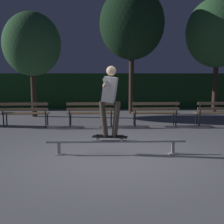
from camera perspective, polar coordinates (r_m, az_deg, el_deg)
name	(u,v)px	position (r m, az deg, el deg)	size (l,w,h in m)	color
ground_plane	(117,157)	(6.19, 1.00, -9.09)	(90.00, 90.00, 0.00)	gray
hedge_backdrop	(108,91)	(15.00, -0.73, 4.37)	(24.00, 1.20, 1.82)	#193D1E
grind_rail	(116,143)	(6.33, 0.91, -6.33)	(3.13, 0.18, 0.32)	#9E9EA3
skateboard	(110,137)	(6.29, -0.43, -5.10)	(0.80, 0.33, 0.09)	black
skateboarder	(110,95)	(6.15, -0.41, 3.43)	(0.63, 1.39, 1.56)	black
park_bench_leftmost	(25,111)	(9.93, -17.25, 0.12)	(1.60, 0.43, 0.88)	black
park_bench_left_center	(91,111)	(9.58, -4.36, 0.18)	(1.60, 0.43, 0.88)	black
park_bench_right_center	(155,111)	(9.74, 8.79, 0.24)	(1.60, 0.43, 0.88)	black
park_bench_rightmost	(219,111)	(10.38, 20.90, 0.28)	(1.60, 0.43, 0.88)	black
tree_far_right	(218,33)	(13.84, 20.66, 14.81)	(2.80, 2.80, 5.16)	#3D2D23
tree_far_left	(32,44)	(12.34, -15.95, 13.04)	(2.37, 2.37, 4.31)	#3D2D23
tree_behind_benches	(132,24)	(12.94, 4.06, 17.39)	(2.85, 2.85, 5.55)	#3D2D23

